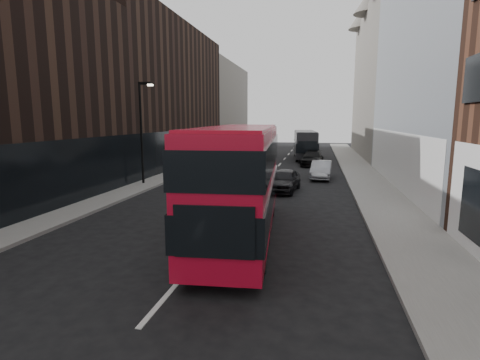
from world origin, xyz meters
The scene contains 13 objects.
ground centered at (0.00, 0.00, 0.00)m, with size 140.00×140.00×0.00m, color black.
sidewalk_right centered at (7.50, 25.00, 0.07)m, with size 3.00×80.00×0.15m, color slate.
sidewalk_left centered at (-8.00, 25.00, 0.07)m, with size 2.00×80.00×0.15m, color slate.
building_modern_block centered at (11.47, 21.00, 9.90)m, with size 5.03×22.00×20.00m.
building_victorian centered at (11.38, 44.00, 9.66)m, with size 6.50×24.00×21.00m.
building_left_mid centered at (-11.50, 30.00, 7.00)m, with size 5.00×24.00×14.00m, color black.
building_left_far centered at (-11.50, 52.00, 6.50)m, with size 5.00×20.00×13.00m, color slate.
street_lamp centered at (-8.22, 18.00, 4.18)m, with size 1.06×0.22×7.00m.
red_bus centered at (0.90, 7.72, 2.42)m, with size 3.40×10.96×4.36m.
grey_bus centered at (2.30, 38.40, 1.75)m, with size 3.25×10.27×3.27m.
car_a centered at (1.72, 17.65, 0.73)m, with size 1.72×4.27×1.45m, color black.
car_b centered at (4.12, 23.51, 0.70)m, with size 1.49×4.26×1.41m, color #999AA1.
car_c centered at (3.28, 32.07, 0.75)m, with size 2.09×5.14×1.49m, color black.
Camera 1 is at (3.80, -6.32, 4.64)m, focal length 28.00 mm.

